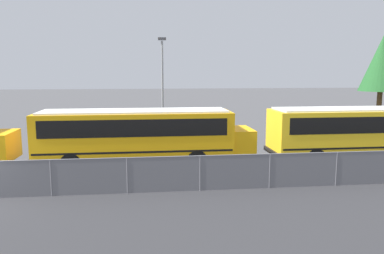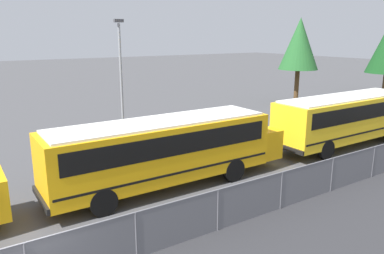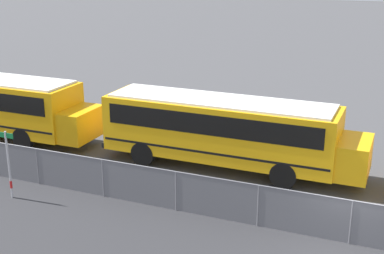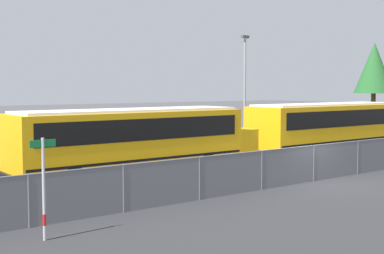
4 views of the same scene
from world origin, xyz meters
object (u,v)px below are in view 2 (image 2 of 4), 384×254
at_px(school_bus_3, 167,147).
at_px(tree_2, 299,44).
at_px(school_bus_4, 348,115).
at_px(light_pole, 121,75).

xyz_separation_m(school_bus_3, tree_2, (20.95, 11.22, 3.95)).
relative_size(school_bus_4, tree_2, 1.39).
bearing_deg(school_bus_4, light_pole, 140.96).
bearing_deg(school_bus_3, school_bus_4, -1.38).
bearing_deg(tree_2, light_pole, -172.46).
bearing_deg(light_pole, school_bus_4, -39.04).
height_order(school_bus_4, light_pole, light_pole).
height_order(light_pole, tree_2, tree_2).
xyz_separation_m(light_pole, tree_2, (19.38, 2.57, 1.61)).
bearing_deg(school_bus_3, tree_2, 28.17).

